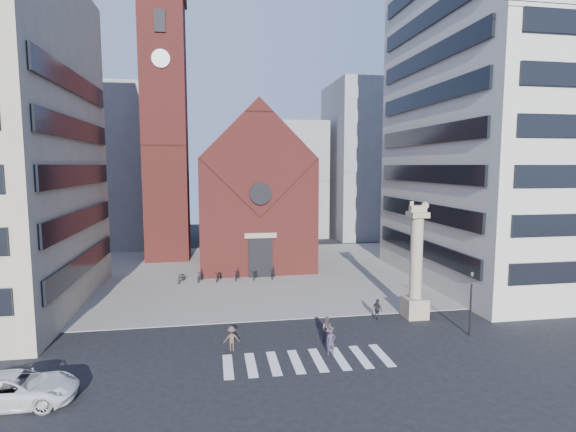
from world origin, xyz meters
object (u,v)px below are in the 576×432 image
at_px(lion_column, 416,272).
at_px(pedestrian_0, 331,342).
at_px(pedestrian_1, 328,329).
at_px(traffic_light, 471,302).
at_px(white_car, 15,389).
at_px(scooter_0, 181,277).
at_px(pedestrian_2, 377,309).

xyz_separation_m(lion_column, pedestrian_0, (-7.88, -5.35, -2.67)).
height_order(pedestrian_0, pedestrian_1, pedestrian_1).
distance_m(traffic_light, white_car, 26.44).
distance_m(pedestrian_0, scooter_0, 20.86).
xyz_separation_m(pedestrian_1, pedestrian_2, (4.65, 3.44, -0.04)).
relative_size(pedestrian_2, scooter_0, 0.81).
bearing_deg(white_car, lion_column, -70.94).
bearing_deg(pedestrian_2, scooter_0, 25.63).
xyz_separation_m(traffic_light, pedestrian_0, (-9.87, -1.35, -1.50)).
relative_size(pedestrian_1, scooter_0, 0.85).
height_order(pedestrian_2, scooter_0, pedestrian_2).
bearing_deg(lion_column, traffic_light, -63.54).
relative_size(traffic_light, pedestrian_0, 2.73).
bearing_deg(traffic_light, lion_column, 116.46).
bearing_deg(traffic_light, pedestrian_2, 140.85).
bearing_deg(scooter_0, lion_column, -20.06).
bearing_deg(pedestrian_1, pedestrian_2, 50.93).
relative_size(traffic_light, pedestrian_2, 2.78).
xyz_separation_m(white_car, pedestrian_1, (16.46, 4.95, 0.04)).
distance_m(pedestrian_0, pedestrian_2, 7.29).
height_order(traffic_light, pedestrian_2, traffic_light).
relative_size(traffic_light, white_car, 0.78).
xyz_separation_m(pedestrian_0, pedestrian_1, (0.30, 1.91, 0.03)).
bearing_deg(scooter_0, pedestrian_0, -45.54).
bearing_deg(pedestrian_0, lion_column, 38.14).
height_order(lion_column, traffic_light, lion_column).
xyz_separation_m(lion_column, pedestrian_1, (-7.58, -3.44, -2.64)).
height_order(white_car, scooter_0, white_car).
xyz_separation_m(traffic_light, pedestrian_1, (-9.57, 0.56, -1.47)).
height_order(white_car, pedestrian_2, pedestrian_2).
distance_m(white_car, scooter_0, 22.30).
bearing_deg(pedestrian_0, pedestrian_1, 84.97).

